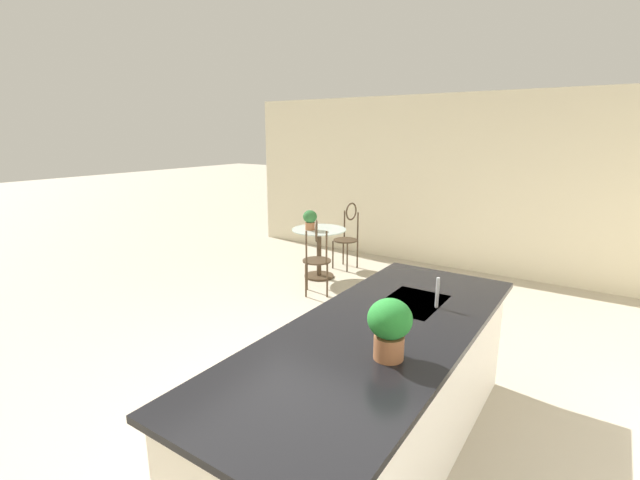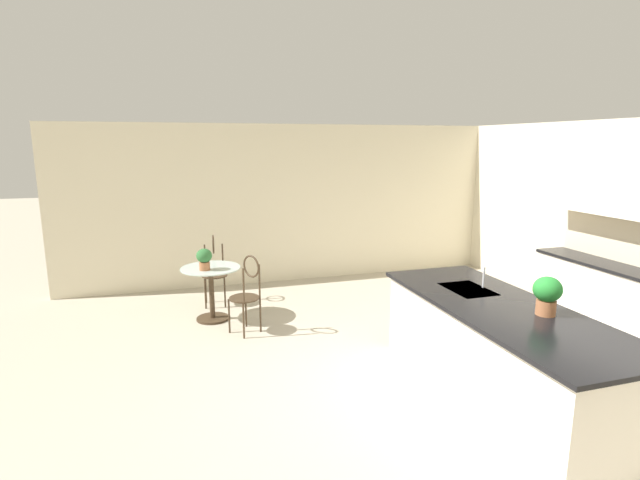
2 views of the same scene
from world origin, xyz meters
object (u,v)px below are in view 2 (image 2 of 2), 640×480
potted_plant_on_table (204,258)px  potted_plant_counter_near (547,293)px  chair_by_island (247,290)px  chair_near_window (214,267)px  bistro_table (211,288)px

potted_plant_on_table → potted_plant_counter_near: 4.12m
chair_by_island → potted_plant_counter_near: size_ratio=3.04×
chair_near_window → potted_plant_on_table: size_ratio=3.61×
potted_plant_counter_near → bistro_table: bearing=-140.8°
bistro_table → potted_plant_on_table: 0.48m
chair_by_island → potted_plant_on_table: size_ratio=3.61×
bistro_table → potted_plant_on_table: size_ratio=2.77×
bistro_table → potted_plant_on_table: bearing=-35.7°
potted_plant_on_table → potted_plant_counter_near: potted_plant_counter_near is taller
bistro_table → chair_by_island: chair_by_island is taller
bistro_table → chair_by_island: size_ratio=0.77×
chair_near_window → potted_plant_counter_near: potted_plant_counter_near is taller
chair_by_island → potted_plant_on_table: bearing=-138.0°
bistro_table → chair_near_window: (-0.67, 0.10, 0.13)m
bistro_table → chair_near_window: chair_near_window is taller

